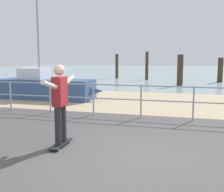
{
  "coord_description": "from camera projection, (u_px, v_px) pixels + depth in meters",
  "views": [
    {
      "loc": [
        1.2,
        -4.7,
        1.87
      ],
      "look_at": [
        -0.67,
        2.0,
        0.9
      ],
      "focal_mm": 44.08,
      "sensor_mm": 36.0,
      "label": 1
    }
  ],
  "objects": [
    {
      "name": "groyne_post_2",
      "position": [
        180.0,
        70.0,
        18.33
      ],
      "size": [
        0.39,
        0.39,
        2.08
      ],
      "primitive_type": "cylinder",
      "color": "#422D1E",
      "rests_on": "ground"
    },
    {
      "name": "ground_plane",
      "position": [
        101.0,
        184.0,
        4.1
      ],
      "size": [
        24.0,
        10.0,
        0.04
      ],
      "primitive_type": "cube",
      "color": "#474444",
      "rests_on": "ground"
    },
    {
      "name": "railing_fence",
      "position": [
        93.0,
        94.0,
        8.86
      ],
      "size": [
        12.47,
        0.05,
        1.05
      ],
      "color": "#9EA0A5",
      "rests_on": "ground"
    },
    {
      "name": "groyne_post_3",
      "position": [
        220.0,
        70.0,
        20.87
      ],
      "size": [
        0.39,
        0.39,
        1.88
      ],
      "primitive_type": "cylinder",
      "color": "#422D1E",
      "rests_on": "ground"
    },
    {
      "name": "sea_surface",
      "position": [
        180.0,
        71.0,
        38.45
      ],
      "size": [
        72.0,
        50.0,
        0.04
      ],
      "primitive_type": "cube",
      "color": "#849EA3",
      "rests_on": "ground"
    },
    {
      "name": "groyne_post_0",
      "position": [
        117.0,
        66.0,
        24.87
      ],
      "size": [
        0.27,
        0.27,
        2.21
      ],
      "primitive_type": "cylinder",
      "color": "#422D1E",
      "rests_on": "ground"
    },
    {
      "name": "skateboard",
      "position": [
        61.0,
        144.0,
        5.79
      ],
      "size": [
        0.22,
        0.8,
        0.08
      ],
      "color": "black",
      "rests_on": "ground"
    },
    {
      "name": "skateboarder",
      "position": [
        60.0,
        99.0,
        5.66
      ],
      "size": [
        0.22,
        1.45,
        1.65
      ],
      "color": "#26262B",
      "rests_on": "skateboard"
    },
    {
      "name": "beach_strip",
      "position": [
        158.0,
        102.0,
        11.74
      ],
      "size": [
        24.0,
        6.0,
        0.04
      ],
      "primitive_type": "cube",
      "color": "tan",
      "rests_on": "ground"
    },
    {
      "name": "sailboat",
      "position": [
        49.0,
        88.0,
        12.47
      ],
      "size": [
        4.96,
        1.44,
        5.58
      ],
      "color": "#335184",
      "rests_on": "ground"
    },
    {
      "name": "groyne_post_1",
      "position": [
        147.0,
        66.0,
        23.18
      ],
      "size": [
        0.26,
        0.26,
        2.38
      ],
      "primitive_type": "cylinder",
      "color": "#422D1E",
      "rests_on": "ground"
    }
  ]
}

